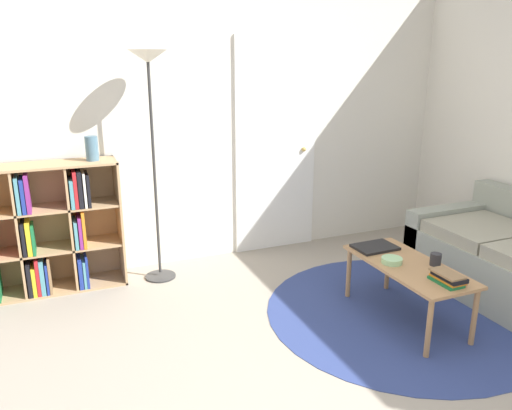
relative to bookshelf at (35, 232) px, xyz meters
The scene contains 10 objects.
wall_back 1.81m from the bookshelf, ahead, with size 7.68×0.11×2.60m.
rug 2.90m from the bookshelf, 30.09° to the right, with size 2.01×2.01×0.01m.
bookshelf is the anchor object (origin of this frame).
floor_lamp 1.44m from the bookshelf, ahead, with size 0.30×0.30×1.89m.
coffee_table 2.86m from the bookshelf, 31.92° to the right, with size 0.45×0.99×0.43m.
laptop 2.66m from the bookshelf, 26.06° to the right, with size 0.32×0.23×0.02m.
bowl 2.75m from the bookshelf, 31.95° to the right, with size 0.15×0.15×0.04m.
book_stack_on_table 3.08m from the bookshelf, 37.13° to the right, with size 0.14×0.22×0.07m.
cup 3.04m from the bookshelf, 31.76° to the right, with size 0.08×0.08×0.09m.
vase_on_shelf 0.80m from the bookshelf, ahead, with size 0.10×0.10×0.19m.
Camera 1 is at (-1.41, -1.52, 1.82)m, focal length 35.00 mm.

